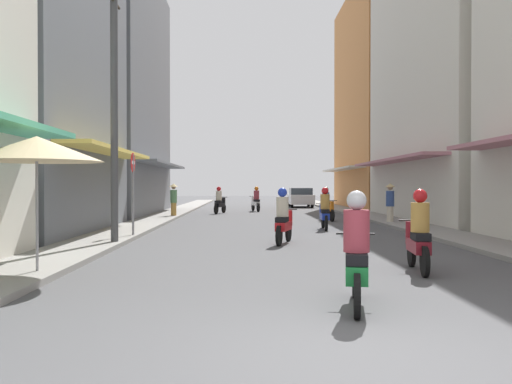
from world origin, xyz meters
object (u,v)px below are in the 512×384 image
object	(u,v)px
pedestrian_foreground	(174,199)
vendor_umbrella	(37,149)
motorbike_green	(356,256)
utility_pole	(114,110)
street_sign_no_entry	(133,183)
motorbike_black	(220,202)
motorbike_red	(284,219)
motorbike_blue	(325,211)
motorbike_white	(256,200)
motorbike_orange	(327,206)
motorbike_maroon	(418,235)
pedestrian_midway	(390,201)
parked_car	(300,197)

from	to	relation	value
pedestrian_foreground	vendor_umbrella	size ratio (longest dim) A/B	0.69
motorbike_green	utility_pole	xyz separation A→B (m)	(-5.04, 7.58, 2.99)
motorbike_green	street_sign_no_entry	world-z (taller)	street_sign_no_entry
motorbike_black	motorbike_red	bearing A→B (deg)	-81.17
motorbike_blue	pedestrian_foreground	xyz separation A→B (m)	(-6.57, 7.39, 0.28)
motorbike_black	motorbike_white	xyz separation A→B (m)	(2.15, 2.53, 0.00)
motorbike_red	pedestrian_foreground	bearing A→B (deg)	111.02
pedestrian_foreground	vendor_umbrella	world-z (taller)	vendor_umbrella
motorbike_orange	motorbike_red	world-z (taller)	same
motorbike_black	street_sign_no_entry	world-z (taller)	street_sign_no_entry
motorbike_maroon	motorbike_white	world-z (taller)	same
motorbike_red	pedestrian_foreground	world-z (taller)	pedestrian_foreground
motorbike_orange	motorbike_green	distance (m)	18.02
pedestrian_foreground	pedestrian_midway	bearing A→B (deg)	-26.29
motorbike_black	motorbike_green	distance (m)	24.61
motorbike_blue	vendor_umbrella	xyz separation A→B (m)	(-6.68, -10.31, 1.59)
motorbike_black	motorbike_blue	size ratio (longest dim) A/B	0.96
motorbike_maroon	motorbike_white	distance (m)	24.13
parked_car	motorbike_maroon	bearing A→B (deg)	-91.77
motorbike_maroon	street_sign_no_entry	world-z (taller)	street_sign_no_entry
motorbike_black	pedestrian_midway	xyz separation A→B (m)	(7.58, -9.01, 0.27)
utility_pole	street_sign_no_entry	xyz separation A→B (m)	(0.10, 1.96, -1.98)
motorbike_white	utility_pole	xyz separation A→B (m)	(-4.24, -19.38, 2.99)
motorbike_blue	vendor_umbrella	world-z (taller)	vendor_umbrella
street_sign_no_entry	motorbike_green	bearing A→B (deg)	-62.63
motorbike_red	street_sign_no_entry	size ratio (longest dim) A/B	0.66
motorbike_green	pedestrian_midway	xyz separation A→B (m)	(4.63, 15.42, 0.27)
motorbike_black	pedestrian_midway	size ratio (longest dim) A/B	1.01
motorbike_white	utility_pole	bearing A→B (deg)	-102.35
motorbike_red	vendor_umbrella	size ratio (longest dim) A/B	0.70
motorbike_blue	motorbike_orange	bearing A→B (deg)	80.32
motorbike_maroon	pedestrian_foreground	bearing A→B (deg)	111.77
motorbike_green	pedestrian_foreground	bearing A→B (deg)	104.13
motorbike_black	street_sign_no_entry	size ratio (longest dim) A/B	0.66
motorbike_black	pedestrian_foreground	size ratio (longest dim) A/B	1.00
motorbike_blue	parked_car	xyz separation A→B (m)	(1.27, 20.98, 0.04)
motorbike_white	pedestrian_foreground	bearing A→B (deg)	-122.50
pedestrian_foreground	pedestrian_midway	xyz separation A→B (m)	(9.72, -4.80, -0.00)
motorbike_maroon	motorbike_green	world-z (taller)	same
motorbike_blue	street_sign_no_entry	distance (m)	7.28
motorbike_red	vendor_umbrella	world-z (taller)	vendor_umbrella
pedestrian_foreground	vendor_umbrella	xyz separation A→B (m)	(-0.11, -17.70, 1.32)
motorbike_red	motorbike_green	size ratio (longest dim) A/B	0.98
motorbike_green	parked_car	size ratio (longest dim) A/B	0.44
street_sign_no_entry	parked_car	bearing A→B (deg)	72.42
motorbike_black	motorbike_white	world-z (taller)	same
motorbike_black	utility_pole	size ratio (longest dim) A/B	0.24
motorbike_white	motorbike_maroon	bearing A→B (deg)	-83.83
motorbike_red	pedestrian_midway	world-z (taller)	pedestrian_midway
vendor_umbrella	street_sign_no_entry	distance (m)	7.04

